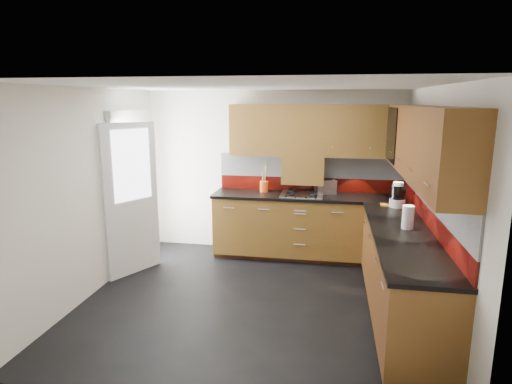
% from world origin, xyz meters
% --- Properties ---
extents(room, '(4.00, 3.80, 2.64)m').
position_xyz_m(room, '(0.00, 0.00, 1.50)').
color(room, black).
extents(base_cabinets, '(2.70, 3.20, 0.95)m').
position_xyz_m(base_cabinets, '(1.07, 0.72, 0.44)').
color(base_cabinets, brown).
rests_on(base_cabinets, room).
extents(countertop, '(2.72, 3.22, 0.04)m').
position_xyz_m(countertop, '(1.05, 0.70, 0.92)').
color(countertop, black).
rests_on(countertop, base_cabinets).
extents(backsplash, '(2.70, 3.20, 0.54)m').
position_xyz_m(backsplash, '(1.28, 0.93, 1.21)').
color(backsplash, maroon).
rests_on(backsplash, countertop).
extents(upper_cabinets, '(2.50, 3.20, 0.72)m').
position_xyz_m(upper_cabinets, '(1.23, 0.78, 1.84)').
color(upper_cabinets, brown).
rests_on(upper_cabinets, room).
extents(extractor_hood, '(0.60, 0.33, 0.40)m').
position_xyz_m(extractor_hood, '(0.45, 1.64, 1.28)').
color(extractor_hood, brown).
rests_on(extractor_hood, room).
extents(glass_cabinet, '(0.32, 0.80, 0.66)m').
position_xyz_m(glass_cabinet, '(1.71, 1.07, 1.87)').
color(glass_cabinet, black).
rests_on(glass_cabinet, room).
extents(back_door, '(0.42, 1.19, 2.04)m').
position_xyz_m(back_door, '(-1.78, 0.75, 1.03)').
color(back_door, white).
rests_on(back_door, room).
extents(gas_hob, '(0.59, 0.52, 0.05)m').
position_xyz_m(gas_hob, '(0.45, 1.47, 0.96)').
color(gas_hob, silver).
rests_on(gas_hob, countertop).
extents(utensil_pot, '(0.12, 0.12, 0.44)m').
position_xyz_m(utensil_pot, '(-0.12, 1.62, 1.04)').
color(utensil_pot, '#E85515').
rests_on(utensil_pot, countertop).
extents(toaster, '(0.33, 0.27, 0.21)m').
position_xyz_m(toaster, '(0.77, 1.65, 1.04)').
color(toaster, silver).
rests_on(toaster, countertop).
extents(food_processor, '(0.19, 0.19, 0.32)m').
position_xyz_m(food_processor, '(1.68, 0.99, 1.09)').
color(food_processor, white).
rests_on(food_processor, countertop).
extents(paper_towel, '(0.13, 0.13, 0.25)m').
position_xyz_m(paper_towel, '(1.65, 0.04, 1.06)').
color(paper_towel, white).
rests_on(paper_towel, countertop).
extents(orange_cloth, '(0.15, 0.13, 0.02)m').
position_xyz_m(orange_cloth, '(1.56, 1.04, 0.95)').
color(orange_cloth, orange).
rests_on(orange_cloth, countertop).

